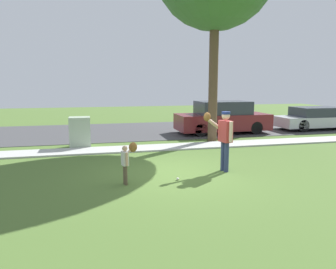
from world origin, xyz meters
name	(u,v)px	position (x,y,z in m)	size (l,w,h in m)	color
ground_plane	(153,149)	(0.00, 3.50, 0.00)	(48.00, 48.00, 0.00)	#4C6B2D
sidewalk_strip	(153,148)	(0.00, 3.60, 0.03)	(36.00, 1.20, 0.06)	#B2B2AD
road_surface	(135,131)	(0.00, 8.60, 0.01)	(36.00, 6.80, 0.02)	#424244
person_adult	(224,134)	(1.36, -0.15, 1.09)	(0.78, 0.61, 1.74)	navy
person_child	(127,158)	(-1.48, -0.69, 0.68)	(0.44, 0.46, 1.04)	brown
baseball	(178,179)	(-0.16, -0.71, 0.04)	(0.07, 0.07, 0.07)	white
utility_cabinet	(80,132)	(-2.76, 4.56, 0.61)	(0.81, 0.71, 1.22)	#9EB293
parked_suv_maroon	(222,118)	(4.25, 6.67, 0.79)	(4.70, 1.90, 1.63)	maroon
parked_sedan_silver	(317,118)	(9.91, 6.74, 0.62)	(4.60, 1.80, 1.23)	silver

